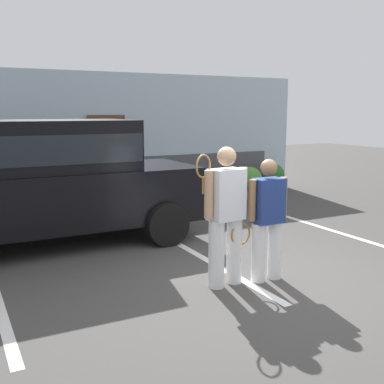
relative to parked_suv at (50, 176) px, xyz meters
name	(u,v)px	position (x,y,z in m)	size (l,w,h in m)	color
ground_plane	(269,283)	(2.10, -3.15, -1.15)	(40.00, 40.00, 0.00)	#423F3D
parking_stripe_1	(197,254)	(1.85, -1.65, -1.14)	(0.12, 4.40, 0.01)	silver
parking_stripe_2	(338,232)	(4.78, -1.65, -1.14)	(0.12, 4.40, 0.01)	silver
house_frontage	(112,142)	(2.10, 3.18, 0.31)	(10.40, 0.40, 3.10)	silver
parked_suv	(50,176)	(0.00, 0.00, 0.00)	(4.60, 2.16, 2.05)	black
tennis_player_man	(226,214)	(1.56, -2.94, -0.22)	(0.79, 0.33, 1.76)	white
tennis_player_woman	(267,219)	(2.13, -3.03, -0.32)	(0.86, 0.25, 1.59)	white
potted_plant_by_porch	(250,181)	(5.25, 1.88, -0.69)	(0.62, 0.62, 0.82)	gray
potted_plant_secondary	(273,177)	(6.29, 2.29, -0.70)	(0.61, 0.61, 0.81)	#9E5638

